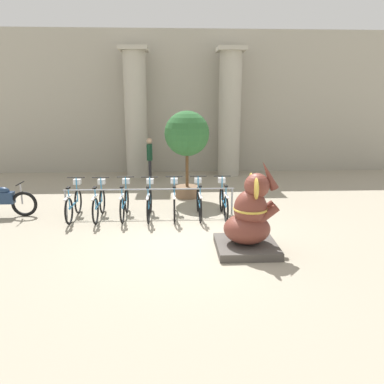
{
  "coord_description": "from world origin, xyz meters",
  "views": [
    {
      "loc": [
        -0.38,
        -8.05,
        3.14
      ],
      "look_at": [
        0.03,
        0.58,
        1.0
      ],
      "focal_mm": 35.0,
      "sensor_mm": 36.0,
      "label": 1
    }
  ],
  "objects": [
    {
      "name": "bicycle_2",
      "position": [
        -1.75,
        1.85,
        0.42
      ],
      "size": [
        0.48,
        1.67,
        1.06
      ],
      "color": "black",
      "rests_on": "ground_plane"
    },
    {
      "name": "motorcycle",
      "position": [
        -5.16,
        2.05,
        0.46
      ],
      "size": [
        2.02,
        0.55,
        0.95
      ],
      "color": "black",
      "rests_on": "ground_plane"
    },
    {
      "name": "bike_rack",
      "position": [
        -1.07,
        1.95,
        0.62
      ],
      "size": [
        4.67,
        0.05,
        0.77
      ],
      "color": "gray",
      "rests_on": "ground_plane"
    },
    {
      "name": "person_pedestrian",
      "position": [
        -1.35,
        6.61,
        1.01
      ],
      "size": [
        0.22,
        0.47,
        1.69
      ],
      "color": "#28282D",
      "rests_on": "ground_plane"
    },
    {
      "name": "building_facade",
      "position": [
        0.0,
        8.6,
        3.0
      ],
      "size": [
        20.0,
        0.2,
        6.0
      ],
      "color": "#A39E8E",
      "rests_on": "ground_plane"
    },
    {
      "name": "bicycle_3",
      "position": [
        -1.07,
        1.8,
        0.42
      ],
      "size": [
        0.48,
        1.67,
        1.06
      ],
      "color": "black",
      "rests_on": "ground_plane"
    },
    {
      "name": "elephant_statue",
      "position": [
        1.18,
        -0.64,
        0.66
      ],
      "size": [
        1.28,
        1.28,
        1.97
      ],
      "color": "#4C4742",
      "rests_on": "ground_plane"
    },
    {
      "name": "potted_tree",
      "position": [
        0.03,
        3.96,
        1.95
      ],
      "size": [
        1.44,
        1.44,
        2.81
      ],
      "color": "brown",
      "rests_on": "ground_plane"
    },
    {
      "name": "ground_plane",
      "position": [
        0.0,
        0.0,
        0.0
      ],
      "size": [
        60.0,
        60.0,
        0.0
      ],
      "primitive_type": "plane",
      "color": "#9E937F"
    },
    {
      "name": "column_right",
      "position": [
        1.92,
        7.6,
        2.62
      ],
      "size": [
        1.13,
        1.13,
        5.16
      ],
      "color": "#ADA899",
      "rests_on": "ground_plane"
    },
    {
      "name": "column_left",
      "position": [
        -1.92,
        7.6,
        2.62
      ],
      "size": [
        1.13,
        1.13,
        5.16
      ],
      "color": "#ADA899",
      "rests_on": "ground_plane"
    },
    {
      "name": "bicycle_5",
      "position": [
        0.29,
        1.85,
        0.42
      ],
      "size": [
        0.48,
        1.67,
        1.06
      ],
      "color": "black",
      "rests_on": "ground_plane"
    },
    {
      "name": "bicycle_0",
      "position": [
        -3.11,
        1.82,
        0.42
      ],
      "size": [
        0.48,
        1.67,
        1.06
      ],
      "color": "black",
      "rests_on": "ground_plane"
    },
    {
      "name": "bicycle_6",
      "position": [
        0.96,
        1.83,
        0.42
      ],
      "size": [
        0.48,
        1.67,
        1.06
      ],
      "color": "black",
      "rests_on": "ground_plane"
    },
    {
      "name": "bicycle_1",
      "position": [
        -2.43,
        1.8,
        0.42
      ],
      "size": [
        0.48,
        1.67,
        1.06
      ],
      "color": "black",
      "rests_on": "ground_plane"
    },
    {
      "name": "bicycle_4",
      "position": [
        -0.39,
        1.83,
        0.42
      ],
      "size": [
        0.48,
        1.67,
        1.06
      ],
      "color": "black",
      "rests_on": "ground_plane"
    }
  ]
}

